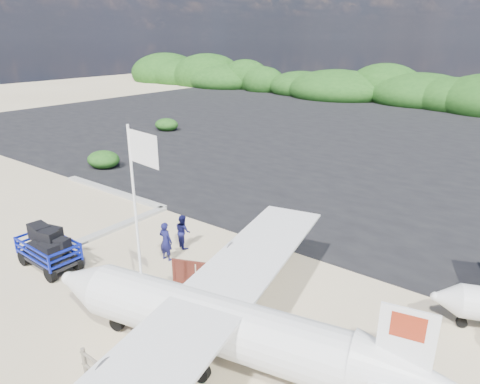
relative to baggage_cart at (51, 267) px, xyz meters
The scene contains 11 objects.
ground 4.21m from the baggage_cart, 32.34° to the left, with size 160.00×160.00×0.00m, color beige.
asphalt_apron 32.45m from the baggage_cart, 83.70° to the left, with size 90.00×50.00×0.04m, color #B2B2B2, non-canonical shape.
lagoon 6.61m from the baggage_cart, 145.39° to the left, with size 9.00×7.00×0.40m, color #B2B2B2, non-canonical shape.
vegetation_band 57.37m from the baggage_cart, 86.44° to the left, with size 124.00×8.00×4.40m, color #B2B2B2, non-canonical shape.
baggage_cart is the anchor object (origin of this frame).
flagpole 6.36m from the baggage_cart, ahead, with size 1.36×0.57×6.81m, color white, non-canonical shape.
signboard 6.68m from the baggage_cart, 17.44° to the left, with size 1.89×0.18×1.56m, color maroon, non-canonical shape.
crew_a 4.85m from the baggage_cart, 45.12° to the left, with size 0.63×0.42×1.74m, color #121345.
crew_b 5.67m from the baggage_cart, 56.32° to the left, with size 0.76×0.59×1.57m, color #121345.
crew_c 8.02m from the baggage_cart, 29.40° to the left, with size 1.15×0.48×1.96m, color #121345.
aircraft_small 38.59m from the baggage_cart, 93.41° to the left, with size 6.17×6.17×2.22m, color #B2B2B2, non-canonical shape.
Camera 1 is at (12.21, -9.97, 9.04)m, focal length 32.00 mm.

